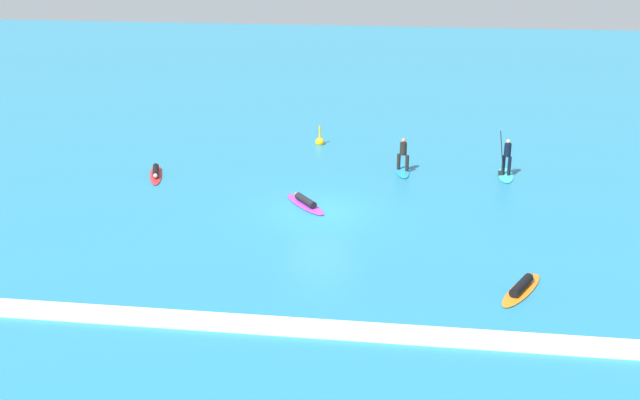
{
  "coord_description": "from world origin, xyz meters",
  "views": [
    {
      "loc": [
        4.26,
        -31.39,
        11.85
      ],
      "look_at": [
        0.0,
        0.0,
        0.5
      ],
      "focal_mm": 44.78,
      "sensor_mm": 36.0,
      "label": 1
    }
  ],
  "objects_px": {
    "surfer_on_teal_board": "(506,165)",
    "surfer_on_red_board": "(156,173)",
    "surfer_on_orange_board": "(522,287)",
    "marker_buoy": "(320,141)",
    "surfer_on_blue_board": "(403,162)",
    "surfer_on_purple_board": "(305,202)"
  },
  "relations": [
    {
      "from": "marker_buoy",
      "to": "surfer_on_orange_board",
      "type": "bearing_deg",
      "value": -61.85
    },
    {
      "from": "surfer_on_orange_board",
      "to": "marker_buoy",
      "type": "relative_size",
      "value": 2.63
    },
    {
      "from": "surfer_on_purple_board",
      "to": "marker_buoy",
      "type": "distance_m",
      "value": 9.75
    },
    {
      "from": "surfer_on_orange_board",
      "to": "marker_buoy",
      "type": "xyz_separation_m",
      "value": [
        -9.11,
        17.02,
        0.02
      ]
    },
    {
      "from": "surfer_on_orange_board",
      "to": "marker_buoy",
      "type": "distance_m",
      "value": 19.31
    },
    {
      "from": "surfer_on_purple_board",
      "to": "marker_buoy",
      "type": "xyz_separation_m",
      "value": [
        -0.68,
        9.72,
        0.03
      ]
    },
    {
      "from": "surfer_on_orange_board",
      "to": "marker_buoy",
      "type": "bearing_deg",
      "value": 54.0
    },
    {
      "from": "surfer_on_orange_board",
      "to": "surfer_on_teal_board",
      "type": "height_order",
      "value": "surfer_on_teal_board"
    },
    {
      "from": "surfer_on_purple_board",
      "to": "surfer_on_teal_board",
      "type": "xyz_separation_m",
      "value": [
        8.94,
        5.36,
        0.41
      ]
    },
    {
      "from": "marker_buoy",
      "to": "surfer_on_blue_board",
      "type": "bearing_deg",
      "value": -42.83
    },
    {
      "from": "surfer_on_blue_board",
      "to": "surfer_on_teal_board",
      "type": "height_order",
      "value": "surfer_on_teal_board"
    },
    {
      "from": "surfer_on_orange_board",
      "to": "surfer_on_teal_board",
      "type": "relative_size",
      "value": 1.23
    },
    {
      "from": "surfer_on_purple_board",
      "to": "surfer_on_red_board",
      "type": "xyz_separation_m",
      "value": [
        -7.79,
        3.19,
        -0.0
      ]
    },
    {
      "from": "surfer_on_red_board",
      "to": "marker_buoy",
      "type": "distance_m",
      "value": 9.65
    },
    {
      "from": "surfer_on_red_board",
      "to": "surfer_on_blue_board",
      "type": "distance_m",
      "value": 11.99
    },
    {
      "from": "surfer_on_purple_board",
      "to": "surfer_on_red_board",
      "type": "height_order",
      "value": "surfer_on_purple_board"
    },
    {
      "from": "surfer_on_teal_board",
      "to": "surfer_on_red_board",
      "type": "bearing_deg",
      "value": -80.89
    },
    {
      "from": "surfer_on_purple_board",
      "to": "surfer_on_red_board",
      "type": "bearing_deg",
      "value": 31.01
    },
    {
      "from": "surfer_on_orange_board",
      "to": "surfer_on_red_board",
      "type": "distance_m",
      "value": 19.32
    },
    {
      "from": "surfer_on_blue_board",
      "to": "marker_buoy",
      "type": "xyz_separation_m",
      "value": [
        -4.68,
        4.34,
        -0.33
      ]
    },
    {
      "from": "surfer_on_red_board",
      "to": "marker_buoy",
      "type": "bearing_deg",
      "value": 114.58
    },
    {
      "from": "surfer_on_orange_board",
      "to": "surfer_on_teal_board",
      "type": "xyz_separation_m",
      "value": [
        0.51,
        12.66,
        0.4
      ]
    }
  ]
}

